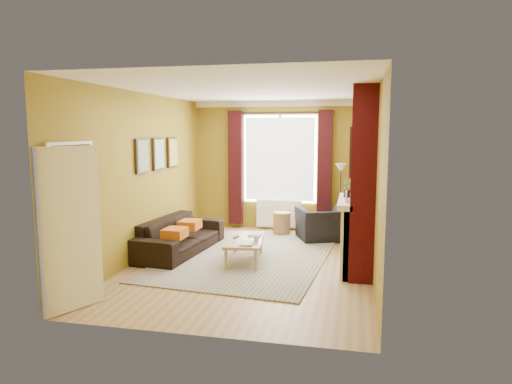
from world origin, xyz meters
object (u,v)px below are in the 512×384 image
Objects in this scene: wicker_stool at (282,223)px; floor_lamp at (340,179)px; coffee_table at (245,241)px; sofa at (180,235)px; armchair at (324,224)px.

wicker_stool is 1.54m from floor_lamp.
wicker_stool is (0.28, 2.17, -0.12)m from coffee_table.
wicker_stool is at bearing 178.05° from floor_lamp.
sofa is at bearing -146.85° from floor_lamp.
armchair is at bearing -21.64° from wicker_stool.
floor_lamp is (1.48, 2.12, 0.84)m from coffee_table.
armchair is at bearing -53.08° from sofa.
armchair is 0.66× the size of floor_lamp.
floor_lamp reaches higher than coffee_table.
coffee_table is (-1.19, -1.81, 0.02)m from armchair.
wicker_stool is at bearing -43.80° from armchair.
armchair is at bearing -132.70° from floor_lamp.
coffee_table is at bearing -98.67° from sofa.
floor_lamp is (2.75, 1.80, 0.88)m from sofa.
sofa reaches higher than wicker_stool.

